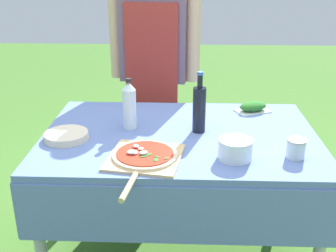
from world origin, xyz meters
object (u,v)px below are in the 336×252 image
object	(u,v)px
pizza_on_peel	(144,157)
prep_table	(180,149)
water_bottle	(129,105)
herb_container	(253,107)
person_cook	(154,58)
plate_stack	(66,136)
sauce_jar	(296,150)
mixing_tub	(235,149)
oil_bottle	(199,108)

from	to	relation	value
pizza_on_peel	prep_table	bearing A→B (deg)	71.47
water_bottle	herb_container	bearing A→B (deg)	22.25
pizza_on_peel	herb_container	distance (m)	0.86
person_cook	plate_stack	xyz separation A→B (m)	(-0.38, -0.87, -0.19)
pizza_on_peel	sauce_jar	distance (m)	0.68
prep_table	mixing_tub	bearing A→B (deg)	-47.83
oil_bottle	herb_container	world-z (taller)	oil_bottle
mixing_tub	sauce_jar	size ratio (longest dim) A/B	1.73
prep_table	herb_container	distance (m)	0.55
herb_container	person_cook	bearing A→B (deg)	143.98
pizza_on_peel	water_bottle	distance (m)	0.40
water_bottle	sauce_jar	distance (m)	0.85
herb_container	water_bottle	bearing A→B (deg)	-157.75
sauce_jar	oil_bottle	bearing A→B (deg)	146.18
prep_table	pizza_on_peel	world-z (taller)	pizza_on_peel
oil_bottle	mixing_tub	distance (m)	0.35
herb_container	sauce_jar	bearing A→B (deg)	-80.17
oil_bottle	herb_container	size ratio (longest dim) A/B	1.42
oil_bottle	plate_stack	distance (m)	0.68
pizza_on_peel	person_cook	bearing A→B (deg)	100.20
oil_bottle	water_bottle	size ratio (longest dim) A/B	1.17
person_cook	water_bottle	xyz separation A→B (m)	(-0.08, -0.72, -0.08)
pizza_on_peel	herb_container	bearing A→B (deg)	56.96
pizza_on_peel	plate_stack	xyz separation A→B (m)	(-0.41, 0.21, 0.00)
water_bottle	herb_container	distance (m)	0.75
prep_table	herb_container	bearing A→B (deg)	39.04
water_bottle	plate_stack	bearing A→B (deg)	-152.86
plate_stack	sauce_jar	world-z (taller)	sauce_jar
person_cook	water_bottle	world-z (taller)	person_cook
person_cook	plate_stack	bearing A→B (deg)	74.86
herb_container	sauce_jar	size ratio (longest dim) A/B	2.53
oil_bottle	water_bottle	distance (m)	0.36
prep_table	mixing_tub	xyz separation A→B (m)	(0.25, -0.28, 0.14)
oil_bottle	herb_container	xyz separation A→B (m)	(0.32, 0.31, -0.10)
prep_table	water_bottle	xyz separation A→B (m)	(-0.26, 0.06, 0.22)
person_cook	oil_bottle	bearing A→B (deg)	118.88
mixing_tub	herb_container	bearing A→B (deg)	74.49
person_cook	herb_container	size ratio (longest dim) A/B	7.22
water_bottle	mixing_tub	xyz separation A→B (m)	(0.51, -0.34, -0.08)
herb_container	plate_stack	size ratio (longest dim) A/B	1.01
person_cook	sauce_jar	world-z (taller)	person_cook
oil_bottle	plate_stack	xyz separation A→B (m)	(-0.66, -0.12, -0.11)
sauce_jar	pizza_on_peel	bearing A→B (deg)	-175.92
herb_container	plate_stack	xyz separation A→B (m)	(-0.98, -0.43, -0.01)
oil_bottle	sauce_jar	world-z (taller)	oil_bottle
pizza_on_peel	mixing_tub	distance (m)	0.41
pizza_on_peel	sauce_jar	size ratio (longest dim) A/B	6.18
water_bottle	plate_stack	world-z (taller)	water_bottle
prep_table	sauce_jar	distance (m)	0.60
water_bottle	mixing_tub	world-z (taller)	water_bottle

